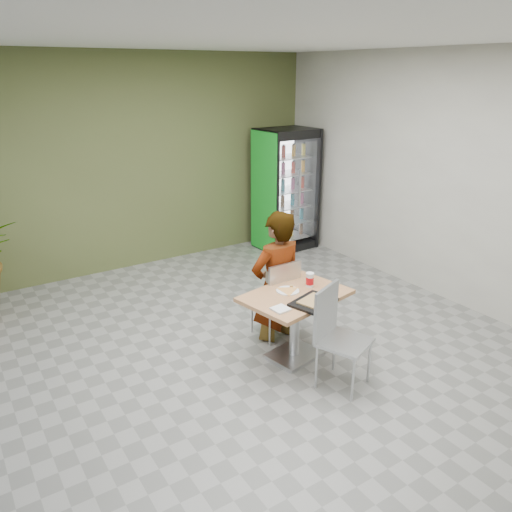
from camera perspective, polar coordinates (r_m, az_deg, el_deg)
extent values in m
plane|color=gray|center=(5.39, 0.84, -12.32)|extent=(7.00, 7.00, 0.00)
cube|color=tan|center=(5.19, 4.55, -4.54)|extent=(1.19, 0.94, 0.04)
cylinder|color=#B2B5B7|center=(5.36, 4.44, -8.18)|extent=(0.11, 0.11, 0.71)
cube|color=#B2B5B7|center=(5.53, 4.34, -11.21)|extent=(0.60, 0.52, 0.04)
cube|color=#B2B5B7|center=(5.74, 2.04, -4.96)|extent=(0.43, 0.43, 0.03)
cube|color=#B2B5B7|center=(5.49, 3.30, -3.33)|extent=(0.42, 0.04, 0.50)
cylinder|color=#B2B5B7|center=(6.07, 2.40, -5.87)|extent=(0.02, 0.02, 0.45)
cylinder|color=#B2B5B7|center=(5.88, -0.47, -6.75)|extent=(0.02, 0.02, 0.45)
cylinder|color=#B2B5B7|center=(5.82, 4.52, -7.17)|extent=(0.02, 0.02, 0.45)
cylinder|color=#B2B5B7|center=(5.62, 1.59, -8.14)|extent=(0.02, 0.02, 0.45)
cube|color=#B2B5B7|center=(4.91, 10.09, -9.67)|extent=(0.58, 0.58, 0.03)
cube|color=#B2B5B7|center=(4.86, 8.01, -6.31)|extent=(0.42, 0.20, 0.53)
cylinder|color=#B2B5B7|center=(4.82, 11.02, -13.69)|extent=(0.03, 0.03, 0.48)
cylinder|color=#B2B5B7|center=(5.13, 12.81, -11.62)|extent=(0.03, 0.03, 0.48)
cylinder|color=#B2B5B7|center=(4.96, 6.91, -12.42)|extent=(0.03, 0.03, 0.48)
cylinder|color=#B2B5B7|center=(5.25, 8.91, -10.49)|extent=(0.03, 0.03, 0.48)
imported|color=black|center=(5.64, 2.35, -3.73)|extent=(0.68, 0.44, 1.81)
cylinder|color=white|center=(5.23, 3.65, -3.98)|extent=(0.24, 0.24, 0.01)
cylinder|color=white|center=(5.34, 6.17, -2.77)|extent=(0.08, 0.08, 0.14)
cylinder|color=red|center=(5.34, 6.16, -2.82)|extent=(0.08, 0.08, 0.08)
cylinder|color=white|center=(5.31, 6.20, -2.01)|extent=(0.09, 0.09, 0.01)
cube|color=white|center=(4.83, 2.82, -6.08)|extent=(0.17, 0.17, 0.02)
cube|color=black|center=(4.99, 6.56, -5.27)|extent=(0.52, 0.44, 0.03)
cube|color=black|center=(8.54, 3.45, 7.55)|extent=(0.94, 0.75, 2.03)
cube|color=green|center=(8.28, 0.84, 7.18)|extent=(0.04, 0.70, 1.99)
cube|color=silver|center=(8.27, 4.87, 7.23)|extent=(0.73, 0.04, 1.62)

